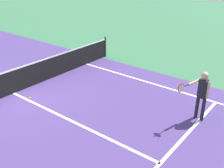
% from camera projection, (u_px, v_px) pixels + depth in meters
% --- Properties ---
extents(ground_plane, '(60.00, 60.00, 0.00)m').
position_uv_depth(ground_plane, '(14.00, 93.00, 10.43)').
color(ground_plane, '#38724C').
extents(court_surface_inbounds, '(10.62, 24.40, 0.00)m').
position_uv_depth(court_surface_inbounds, '(14.00, 93.00, 10.43)').
color(court_surface_inbounds, '#4C387A').
rests_on(court_surface_inbounds, ground_plane).
extents(line_sideline_right, '(0.10, 11.89, 0.01)m').
position_uv_depth(line_sideline_right, '(204.00, 99.00, 10.02)').
color(line_sideline_right, white).
rests_on(line_sideline_right, ground_plane).
extents(line_service_near, '(8.22, 0.10, 0.01)m').
position_uv_depth(line_service_near, '(160.00, 163.00, 6.83)').
color(line_service_near, white).
rests_on(line_service_near, ground_plane).
extents(line_center_service, '(0.10, 6.40, 0.01)m').
position_uv_depth(line_center_service, '(72.00, 121.00, 8.63)').
color(line_center_service, white).
rests_on(line_center_service, ground_plane).
extents(net, '(11.26, 0.09, 1.07)m').
position_uv_depth(net, '(12.00, 82.00, 10.22)').
color(net, '#33383D').
rests_on(net, ground_plane).
extents(player_near, '(1.14, 0.69, 1.64)m').
position_uv_depth(player_near, '(202.00, 91.00, 8.32)').
color(player_near, black).
rests_on(player_near, ground_plane).
extents(tennis_ball_near_net, '(0.07, 0.07, 0.07)m').
position_uv_depth(tennis_ball_near_net, '(30.00, 98.00, 10.00)').
color(tennis_ball_near_net, '#CCE033').
rests_on(tennis_ball_near_net, ground_plane).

